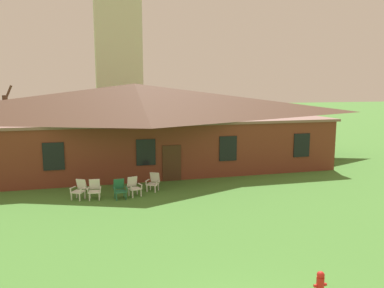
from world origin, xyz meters
name	(u,v)px	position (x,y,z in m)	size (l,w,h in m)	color
brick_building	(135,124)	(0.00, 19.68, 2.86)	(25.74, 10.40, 5.62)	brown
dome_tower	(118,46)	(0.21, 36.66, 9.65)	(5.18, 5.18, 20.97)	beige
lawn_chair_by_porch	(79,189)	(-3.63, 12.33, 0.50)	(0.84, 0.87, 0.96)	silver
lawn_chair_near_door	(94,189)	(-2.91, 12.15, 0.50)	(0.67, 0.70, 0.96)	silver
lawn_chair_left_end	(120,189)	(-1.72, 11.89, 0.50)	(0.69, 0.73, 0.96)	#28704C
lawn_chair_middle	(134,186)	(-0.99, 12.19, 0.50)	(0.76, 0.81, 0.96)	silver
lawn_chair_right_end	(154,181)	(0.12, 12.83, 0.50)	(0.84, 0.87, 0.96)	silver
bare_tree_beside_building	(6,125)	(-8.84, 23.26, 2.70)	(1.51, 1.40, 5.53)	brown
fire_hydrant	(320,286)	(2.62, 1.41, 0.38)	(0.36, 0.28, 0.79)	red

